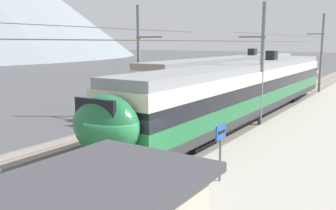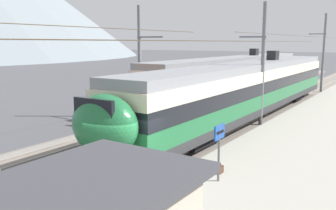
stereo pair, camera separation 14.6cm
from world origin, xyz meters
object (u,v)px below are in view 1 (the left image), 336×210
train_near_platform (248,87)px  catenary_mast_far_side (140,60)px  train_far_track (233,74)px  catenary_mast_mid (261,63)px  handbag_near_sign (221,169)px  platform_sign (221,140)px  catenary_mast_east (321,52)px

train_near_platform → catenary_mast_far_side: 7.56m
catenary_mast_far_side → train_far_track: bearing=-7.9°
catenary_mast_mid → train_far_track: bearing=30.6°
handbag_near_sign → train_near_platform: bearing=16.3°
handbag_near_sign → train_far_track: bearing=22.0°
catenary_mast_mid → train_near_platform: bearing=40.4°
catenary_mast_mid → handbag_near_sign: 10.60m
train_near_platform → train_far_track: size_ratio=0.96×
catenary_mast_far_side → platform_sign: size_ratio=19.42×
catenary_mast_far_side → platform_sign: bearing=-130.9°
train_far_track → catenary_mast_east: catenary_mast_east is taller
catenary_mast_east → catenary_mast_far_side: catenary_mast_east is taller
train_near_platform → handbag_near_sign: (-11.39, -3.34, -1.69)m
catenary_mast_far_side → train_near_platform: bearing=-63.8°
platform_sign → catenary_mast_east: bearing=4.6°
catenary_mast_mid → catenary_mast_far_side: bearing=102.2°
catenary_mast_east → handbag_near_sign: bearing=-175.9°
train_near_platform → catenary_mast_east: (16.78, -1.32, 1.95)m
train_near_platform → catenary_mast_mid: bearing=-139.6°
train_near_platform → platform_sign: (-12.12, -3.63, -0.36)m
train_near_platform → platform_sign: train_near_platform is taller
train_near_platform → catenary_mast_mid: size_ratio=0.75×
train_near_platform → catenary_mast_far_side: (-3.25, 6.60, 1.74)m
catenary_mast_far_side → platform_sign: catenary_mast_far_side is taller
platform_sign → catenary_mast_far_side: bearing=49.1°
platform_sign → handbag_near_sign: bearing=21.7°
train_near_platform → handbag_near_sign: bearing=-163.7°
train_far_track → catenary_mast_mid: catenary_mast_mid is taller
train_near_platform → catenary_mast_east: size_ratio=0.75×
train_near_platform → catenary_mast_east: 16.95m
catenary_mast_east → platform_sign: bearing=-175.4°
catenary_mast_mid → platform_sign: size_ratio=19.42×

